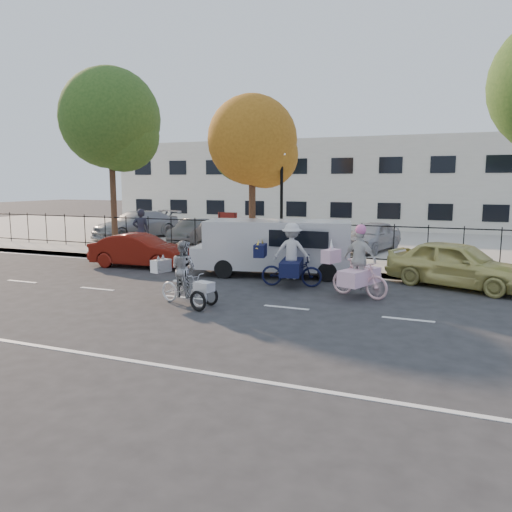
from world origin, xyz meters
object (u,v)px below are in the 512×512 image
at_px(lot_car_b, 245,230).
at_px(lot_car_c, 192,231).
at_px(white_van, 275,245).
at_px(lot_car_d, 371,236).
at_px(pedestrian, 141,231).
at_px(unicorn_bike, 358,270).
at_px(lot_car_a, 136,225).
at_px(lamppost, 282,184).
at_px(red_sedan, 140,251).
at_px(zebra_trike, 184,280).
at_px(bull_bike, 291,261).
at_px(gold_sedan, 457,264).

relative_size(lot_car_b, lot_car_c, 1.29).
distance_m(white_van, lot_car_d, 6.68).
bearing_deg(pedestrian, lot_car_b, -155.16).
height_order(lot_car_b, lot_car_c, lot_car_b).
height_order(unicorn_bike, lot_car_d, unicorn_bike).
bearing_deg(lot_car_a, lamppost, -3.55).
bearing_deg(red_sedan, zebra_trike, -139.38).
height_order(pedestrian, lot_car_a, pedestrian).
relative_size(zebra_trike, lot_car_b, 0.43).
relative_size(white_van, lot_car_c, 1.58).
bearing_deg(unicorn_bike, lot_car_b, 59.72).
distance_m(bull_bike, lot_car_a, 14.29).
height_order(lamppost, bull_bike, lamppost).
height_order(gold_sedan, lot_car_a, lot_car_a).
bearing_deg(lot_car_d, red_sedan, -124.51).
bearing_deg(lot_car_a, lot_car_b, 21.02).
bearing_deg(lot_car_b, lot_car_c, 179.95).
relative_size(red_sedan, lot_car_b, 0.82).
distance_m(lot_car_a, lot_car_c, 3.89).
bearing_deg(white_van, unicorn_bike, -46.66).
bearing_deg(lot_car_c, gold_sedan, -31.02).
xyz_separation_m(pedestrian, lot_car_a, (-3.66, 4.80, -0.22)).
height_order(white_van, lot_car_c, white_van).
bearing_deg(pedestrian, lamppost, 149.84).
xyz_separation_m(white_van, lot_car_b, (-4.11, 7.00, -0.25)).
bearing_deg(zebra_trike, unicorn_bike, -43.48).
xyz_separation_m(lamppost, pedestrian, (-6.15, -0.67, -2.01)).
distance_m(white_van, gold_sedan, 5.83).
bearing_deg(zebra_trike, lamppost, 13.55).
bearing_deg(zebra_trike, white_van, 4.79).
bearing_deg(lamppost, zebra_trike, -90.79).
height_order(gold_sedan, lot_car_b, lot_car_b).
height_order(lamppost, zebra_trike, lamppost).
height_order(white_van, lot_car_d, white_van).
xyz_separation_m(bull_bike, pedestrian, (-7.92, 3.56, 0.32)).
bearing_deg(red_sedan, white_van, -91.05).
bearing_deg(pedestrian, bull_bike, 119.37).
bearing_deg(bull_bike, white_van, 23.46).
distance_m(gold_sedan, pedestrian, 12.79).
height_order(white_van, red_sedan, white_van).
relative_size(pedestrian, lot_car_b, 0.41).
height_order(lamppost, lot_car_a, lamppost).
bearing_deg(zebra_trike, lot_car_d, -1.12).
xyz_separation_m(lot_car_a, lot_car_d, (12.77, -0.52, -0.07)).
bearing_deg(gold_sedan, lot_car_d, 51.55).
relative_size(bull_bike, pedestrian, 1.13).
bearing_deg(gold_sedan, lot_car_a, 89.20).
distance_m(bull_bike, lot_car_b, 10.00).
bearing_deg(white_van, lot_car_d, 57.90).
distance_m(pedestrian, lot_car_b, 5.71).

